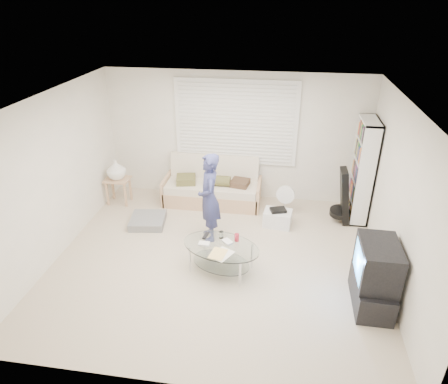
% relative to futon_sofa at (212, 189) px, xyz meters
% --- Properties ---
extents(ground, '(5.00, 5.00, 0.00)m').
position_rel_futon_sofa_xyz_m(ground, '(0.40, -1.87, -0.30)').
color(ground, '#C0B095').
rests_on(ground, ground).
extents(room_shell, '(5.02, 4.52, 2.51)m').
position_rel_futon_sofa_xyz_m(room_shell, '(0.40, -1.39, 1.33)').
color(room_shell, white).
rests_on(room_shell, ground).
extents(window_blinds, '(2.32, 0.08, 1.62)m').
position_rel_futon_sofa_xyz_m(window_blinds, '(0.40, 0.33, 1.25)').
color(window_blinds, silver).
rests_on(window_blinds, ground).
extents(futon_sofa, '(1.88, 0.76, 0.92)m').
position_rel_futon_sofa_xyz_m(futon_sofa, '(0.00, 0.00, 0.00)').
color(futon_sofa, tan).
rests_on(futon_sofa, ground).
extents(grey_floor_pillow, '(0.68, 0.68, 0.14)m').
position_rel_futon_sofa_xyz_m(grey_floor_pillow, '(-1.01, -0.99, -0.23)').
color(grey_floor_pillow, slate).
rests_on(grey_floor_pillow, ground).
extents(side_table, '(0.46, 0.37, 0.91)m').
position_rel_futon_sofa_xyz_m(side_table, '(-1.82, -0.29, 0.37)').
color(side_table, tan).
rests_on(side_table, ground).
extents(bookshelf, '(0.29, 0.78, 1.85)m').
position_rel_futon_sofa_xyz_m(bookshelf, '(2.73, -0.13, 0.63)').
color(bookshelf, white).
rests_on(bookshelf, ground).
extents(guitar_case, '(0.36, 0.37, 1.01)m').
position_rel_futon_sofa_xyz_m(guitar_case, '(2.44, -0.38, 0.15)').
color(guitar_case, black).
rests_on(guitar_case, ground).
extents(floor_fan, '(0.35, 0.23, 0.57)m').
position_rel_futon_sofa_xyz_m(floor_fan, '(1.42, -0.21, 0.03)').
color(floor_fan, white).
rests_on(floor_fan, ground).
extents(storage_bin, '(0.52, 0.40, 0.34)m').
position_rel_futon_sofa_xyz_m(storage_bin, '(1.30, -0.69, -0.15)').
color(storage_bin, white).
rests_on(storage_bin, ground).
extents(tv_unit, '(0.49, 0.88, 0.95)m').
position_rel_futon_sofa_xyz_m(tv_unit, '(2.60, -2.51, 0.16)').
color(tv_unit, black).
rests_on(tv_unit, ground).
extents(coffee_table, '(1.33, 1.04, 0.56)m').
position_rel_futon_sofa_xyz_m(coffee_table, '(0.51, -2.09, 0.05)').
color(coffee_table, silver).
rests_on(coffee_table, ground).
extents(standing_person, '(0.50, 0.63, 1.52)m').
position_rel_futon_sofa_xyz_m(standing_person, '(0.18, -1.26, 0.46)').
color(standing_person, navy).
rests_on(standing_person, ground).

